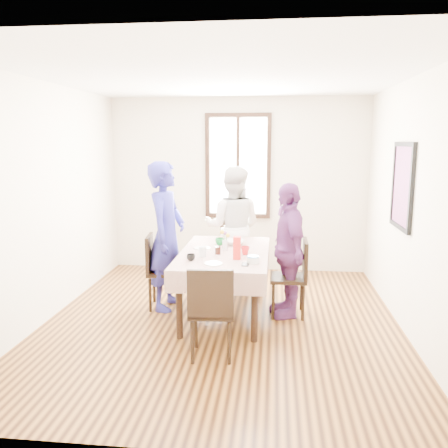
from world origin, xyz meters
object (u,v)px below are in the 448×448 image
at_px(person_left, 166,236).
at_px(person_right, 287,250).
at_px(dining_table, 224,283).
at_px(chair_near, 212,311).
at_px(chair_far, 233,254).
at_px(chair_left, 165,271).
at_px(person_far, 233,227).
at_px(chair_right, 288,278).

relative_size(person_left, person_right, 1.15).
relative_size(dining_table, chair_near, 1.77).
xyz_separation_m(chair_far, person_left, (-0.73, -0.96, 0.45)).
bearing_deg(chair_left, chair_near, 23.86).
bearing_deg(person_far, dining_table, 93.59).
relative_size(dining_table, person_right, 1.02).
xyz_separation_m(dining_table, chair_left, (-0.75, 0.15, 0.08)).
bearing_deg(person_far, person_left, 55.63).
bearing_deg(person_right, chair_far, -158.56).
xyz_separation_m(dining_table, person_left, (-0.73, 0.15, 0.53)).
xyz_separation_m(dining_table, chair_far, (0.00, 1.11, 0.08)).
bearing_deg(chair_far, person_left, 53.67).
bearing_deg(chair_right, chair_near, 147.26).
relative_size(chair_left, person_far, 0.54).
relative_size(chair_far, person_left, 0.50).
distance_m(dining_table, person_right, 0.84).
bearing_deg(person_far, chair_left, 54.87).
bearing_deg(chair_near, chair_far, 85.43).
distance_m(chair_far, person_far, 0.40).
bearing_deg(chair_right, person_left, 86.33).
height_order(chair_right, person_far, person_far).
bearing_deg(chair_right, person_right, 90.22).
height_order(chair_right, chair_near, same).
height_order(chair_near, person_left, person_left).
height_order(person_far, person_right, person_far).
relative_size(dining_table, person_left, 0.89).
relative_size(dining_table, chair_right, 1.77).
xyz_separation_m(chair_right, person_far, (-0.75, 1.04, 0.39)).
bearing_deg(chair_far, chair_right, 126.42).
bearing_deg(person_left, chair_left, 97.76).
bearing_deg(chair_far, chair_left, 52.92).
relative_size(chair_near, person_left, 0.50).
relative_size(chair_right, person_far, 0.54).
bearing_deg(person_left, person_far, -30.20).
bearing_deg(person_right, person_left, -107.15).
xyz_separation_m(chair_left, person_far, (0.75, 0.94, 0.39)).
relative_size(chair_far, person_far, 0.54).
relative_size(chair_left, chair_far, 1.00).
relative_size(chair_right, chair_far, 1.00).
xyz_separation_m(chair_near, person_right, (0.73, 1.16, 0.33)).
height_order(chair_far, person_far, person_far).
height_order(chair_left, person_left, person_left).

